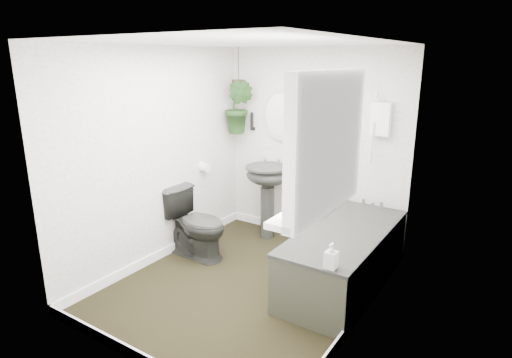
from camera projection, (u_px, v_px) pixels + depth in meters
The scene contains 22 objects.
floor at pixel (248, 284), 4.27m from camera, with size 2.30×2.80×0.02m, color black.
ceiling at pixel (246, 41), 3.64m from camera, with size 2.30×2.80×0.02m, color white.
wall_back at pixel (314, 147), 5.09m from camera, with size 2.30×0.02×2.30m, color white.
wall_front at pixel (127, 218), 2.81m from camera, with size 2.30×0.02×2.30m, color white.
wall_left at pixel (157, 157), 4.56m from camera, with size 0.02×2.80×2.30m, color white.
wall_right at pixel (370, 193), 3.34m from camera, with size 0.02×2.80×2.30m, color white.
skirting at pixel (248, 279), 4.25m from camera, with size 2.30×2.80×0.10m, color white.
bathtub at pixel (344, 258), 4.17m from camera, with size 0.72×1.72×0.58m, color #252623, non-canonical shape.
bath_screen at pixel (337, 146), 4.47m from camera, with size 0.04×0.72×1.40m, color silver, non-canonical shape.
shower_box at pixel (381, 119), 4.50m from camera, with size 0.20×0.10×0.35m, color white.
oval_mirror at pixel (280, 115), 5.20m from camera, with size 0.46×0.03×0.62m, color #BCAE9D.
wall_sconce at pixel (252, 121), 5.43m from camera, with size 0.04×0.04×0.22m, color black.
toilet_roll_holder at pixel (205, 167), 5.16m from camera, with size 0.11×0.11×0.11m, color white.
window_recess at pixel (328, 143), 2.68m from camera, with size 0.08×1.00×0.90m, color white.
window_sill at pixel (315, 205), 2.83m from camera, with size 0.18×1.00×0.04m, color white.
window_blinds at pixel (321, 143), 2.70m from camera, with size 0.01×0.86×0.76m, color white.
toilet at pixel (196, 223), 4.78m from camera, with size 0.44×0.77×0.78m, color #252623.
pedestal_sink at pixel (267, 202), 5.26m from camera, with size 0.54×0.46×0.92m, color #252623, non-canonical shape.
sill_plant at pixel (334, 176), 3.04m from camera, with size 0.19×0.17×0.22m, color black.
hanging_plant at pixel (239, 107), 5.30m from camera, with size 0.36×0.29×0.66m, color black.
soap_bottle at pixel (331, 256), 3.33m from camera, with size 0.09×0.10×0.21m, color black.
hanging_pot at pixel (239, 85), 5.23m from camera, with size 0.16×0.16×0.12m, color #2C211A.
Camera 1 is at (2.15, -3.16, 2.16)m, focal length 30.00 mm.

